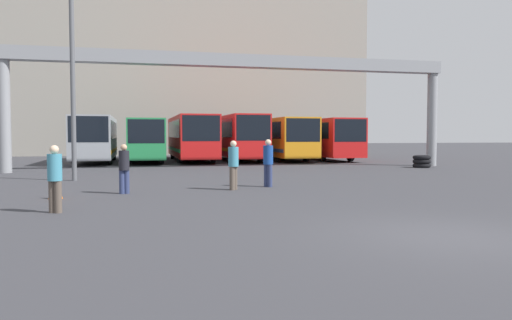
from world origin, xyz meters
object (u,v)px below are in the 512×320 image
(bus_slot_1, at_px, (145,138))
(bus_slot_3, at_px, (236,135))
(pedestrian_far_center, at_px, (124,167))
(pedestrian_near_right, at_px, (233,164))
(traffic_cone, at_px, (55,189))
(tire_stack, at_px, (422,161))
(bus_slot_4, at_px, (278,136))
(pedestrian_mid_right, at_px, (55,177))
(bus_slot_2, at_px, (191,136))
(bus_slot_0, at_px, (95,136))
(pedestrian_near_left, at_px, (268,162))
(bus_slot_5, at_px, (321,137))
(lamp_post, at_px, (72,64))

(bus_slot_1, relative_size, bus_slot_3, 1.01)
(bus_slot_1, xyz_separation_m, pedestrian_far_center, (-1.03, -20.35, -0.86))
(pedestrian_near_right, distance_m, traffic_cone, 5.82)
(bus_slot_3, xyz_separation_m, tire_stack, (8.98, -10.87, -1.55))
(pedestrian_near_right, height_order, tire_stack, pedestrian_near_right)
(bus_slot_4, bearing_deg, tire_stack, -63.28)
(pedestrian_mid_right, bearing_deg, bus_slot_2, -76.06)
(bus_slot_2, distance_m, pedestrian_far_center, 21.05)
(bus_slot_0, relative_size, pedestrian_near_left, 6.14)
(bus_slot_1, relative_size, pedestrian_near_left, 6.58)
(bus_slot_5, height_order, pedestrian_far_center, bus_slot_5)
(bus_slot_1, xyz_separation_m, bus_slot_2, (3.39, 0.21, 0.16))
(lamp_post, bearing_deg, pedestrian_mid_right, -86.38)
(bus_slot_4, distance_m, pedestrian_mid_right, 27.42)
(bus_slot_0, relative_size, pedestrian_mid_right, 6.47)
(bus_slot_0, distance_m, tire_stack, 21.90)
(tire_stack, bearing_deg, pedestrian_near_right, -145.07)
(bus_slot_3, xyz_separation_m, lamp_post, (-9.94, -14.97, 2.96))
(bus_slot_1, relative_size, pedestrian_near_right, 6.71)
(bus_slot_0, xyz_separation_m, pedestrian_near_right, (6.05, -19.69, -0.90))
(tire_stack, bearing_deg, bus_slot_0, 151.14)
(pedestrian_mid_right, xyz_separation_m, lamp_post, (-0.57, 9.06, 3.98))
(traffic_cone, bearing_deg, bus_slot_4, 58.33)
(bus_slot_2, distance_m, pedestrian_near_left, 19.62)
(bus_slot_0, bearing_deg, bus_slot_2, 5.08)
(bus_slot_5, distance_m, pedestrian_near_left, 21.35)
(bus_slot_1, height_order, traffic_cone, bus_slot_1)
(pedestrian_mid_right, bearing_deg, pedestrian_near_right, -114.84)
(bus_slot_3, distance_m, bus_slot_5, 6.78)
(bus_slot_4, bearing_deg, pedestrian_near_left, -107.21)
(bus_slot_1, bearing_deg, pedestrian_far_center, -92.89)
(bus_slot_4, bearing_deg, pedestrian_far_center, -118.60)
(bus_slot_0, distance_m, lamp_post, 14.96)
(tire_stack, bearing_deg, traffic_cone, -151.33)
(bus_slot_1, relative_size, bus_slot_2, 0.96)
(pedestrian_far_center, xyz_separation_m, pedestrian_mid_right, (-1.57, -3.75, 0.03))
(bus_slot_2, bearing_deg, pedestrian_mid_right, -103.83)
(bus_slot_2, height_order, bus_slot_4, bus_slot_2)
(pedestrian_mid_right, height_order, pedestrian_near_right, pedestrian_near_right)
(pedestrian_near_left, relative_size, traffic_cone, 2.88)
(pedestrian_near_left, xyz_separation_m, lamp_post, (-7.28, 4.34, 3.93))
(bus_slot_0, bearing_deg, lamp_post, -89.15)
(traffic_cone, distance_m, tire_stack, 21.39)
(pedestrian_mid_right, distance_m, traffic_cone, 2.98)
(bus_slot_4, bearing_deg, bus_slot_0, -177.65)
(pedestrian_far_center, distance_m, pedestrian_mid_right, 4.06)
(pedestrian_near_right, relative_size, traffic_cone, 2.83)
(lamp_post, bearing_deg, tire_stack, 12.23)
(bus_slot_4, relative_size, traffic_cone, 19.52)
(lamp_post, bearing_deg, bus_slot_3, 56.40)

